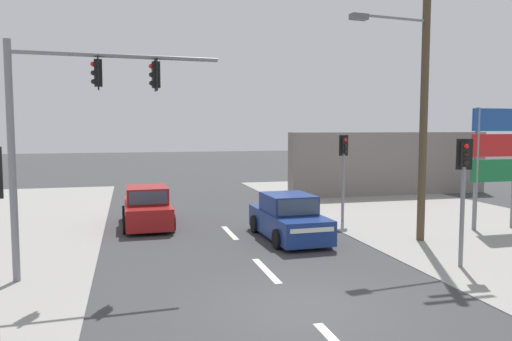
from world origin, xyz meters
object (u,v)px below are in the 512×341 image
object	(u,v)px
traffic_signal_mast	(67,116)
sedan_oncoming_near	(147,208)
utility_pole_midground_right	(422,79)
pedestal_signal_right_kerb	(463,181)
sedan_oncoming_mid	(289,219)
pedestal_signal_far_median	(343,163)
shopping_plaza_sign	(496,151)

from	to	relation	value
traffic_signal_mast	sedan_oncoming_near	bearing A→B (deg)	71.52
utility_pole_midground_right	pedestal_signal_right_kerb	distance (m)	4.44
sedan_oncoming_mid	pedestal_signal_far_median	bearing A→B (deg)	37.88
sedan_oncoming_mid	sedan_oncoming_near	size ratio (longest dim) A/B	1.01
pedestal_signal_right_kerb	sedan_oncoming_mid	xyz separation A→B (m)	(-3.50, 4.61, -1.71)
pedestal_signal_far_median	sedan_oncoming_near	bearing A→B (deg)	172.03
utility_pole_midground_right	pedestal_signal_far_median	size ratio (longest dim) A/B	2.87
pedestal_signal_right_kerb	pedestal_signal_far_median	world-z (taller)	same
utility_pole_midground_right	pedestal_signal_far_median	distance (m)	5.07
pedestal_signal_far_median	shopping_plaza_sign	world-z (taller)	shopping_plaza_sign
traffic_signal_mast	pedestal_signal_far_median	xyz separation A→B (m)	(9.98, 5.34, -1.73)
utility_pole_midground_right	pedestal_signal_right_kerb	bearing A→B (deg)	-101.38
utility_pole_midground_right	shopping_plaza_sign	size ratio (longest dim) A/B	2.22
traffic_signal_mast	shopping_plaza_sign	bearing A→B (deg)	9.35
shopping_plaza_sign	sedan_oncoming_mid	world-z (taller)	shopping_plaza_sign
pedestal_signal_far_median	sedan_oncoming_mid	xyz separation A→B (m)	(-3.14, -2.44, -1.71)
pedestal_signal_right_kerb	shopping_plaza_sign	bearing A→B (deg)	42.60
pedestal_signal_right_kerb	shopping_plaza_sign	size ratio (longest dim) A/B	0.77
pedestal_signal_far_median	sedan_oncoming_mid	world-z (taller)	pedestal_signal_far_median
pedestal_signal_far_median	sedan_oncoming_mid	size ratio (longest dim) A/B	0.83
pedestal_signal_right_kerb	shopping_plaza_sign	xyz separation A→B (m)	(4.53, 4.17, 0.57)
pedestal_signal_right_kerb	pedestal_signal_far_median	size ratio (longest dim) A/B	1.00
traffic_signal_mast	sedan_oncoming_mid	xyz separation A→B (m)	(6.84, 2.89, -3.44)
pedestal_signal_right_kerb	sedan_oncoming_near	distance (m)	11.68
shopping_plaza_sign	sedan_oncoming_near	world-z (taller)	shopping_plaza_sign
utility_pole_midground_right	sedan_oncoming_near	world-z (taller)	utility_pole_midground_right
utility_pole_midground_right	sedan_oncoming_near	size ratio (longest dim) A/B	2.40
shopping_plaza_sign	sedan_oncoming_near	distance (m)	13.52
traffic_signal_mast	pedestal_signal_far_median	bearing A→B (deg)	28.14
sedan_oncoming_mid	sedan_oncoming_near	bearing A→B (deg)	142.93
traffic_signal_mast	shopping_plaza_sign	distance (m)	15.12
pedestal_signal_right_kerb	sedan_oncoming_mid	size ratio (longest dim) A/B	0.83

